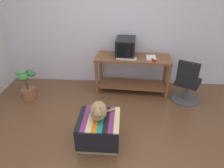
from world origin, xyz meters
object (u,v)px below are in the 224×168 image
Objects in this scene: book at (151,58)px; desk at (132,68)px; keyboard at (127,58)px; tv_monitor at (126,47)px; ottoman_with_blanket at (99,130)px; potted_plant at (27,86)px; office_chair at (187,84)px; cat at (99,111)px; stapler at (153,60)px.

desk is at bearing 171.71° from book.
keyboard is 1.58× the size of book.
tv_monitor reaches higher than ottoman_with_blanket.
book is 1.84m from ottoman_with_blanket.
potted_plant is 0.71× the size of office_chair.
cat is (-0.36, -1.66, -0.39)m from tv_monitor.
office_chair reaches higher than book.
book is 0.42× the size of ottoman_with_blanket.
office_chair is (1.20, -0.47, -0.56)m from tv_monitor.
tv_monitor reaches higher than keyboard.
desk is at bearing 10.57° from office_chair.
desk is 2.43× the size of potted_plant.
stapler is at bearing -26.10° from tv_monitor.
desk is 3.85× the size of keyboard.
stapler is at bearing 16.42° from office_chair.
desk reaches higher than cat.
cat is at bearing 91.21° from ottoman_with_blanket.
ottoman_with_blanket is at bearing -98.10° from keyboard.
desk is 3.83× the size of cat.
tv_monitor reaches higher than stapler.
book is 0.28× the size of office_chair.
book reaches higher than ottoman_with_blanket.
stapler is (0.03, -0.14, 0.00)m from book.
keyboard is at bearing 70.70° from cat.
stapler is (2.48, 0.24, 0.51)m from potted_plant.
potted_plant is (-2.10, -0.45, -0.24)m from desk.
office_chair is (0.69, -0.30, -0.41)m from book.
tv_monitor is at bearing 119.29° from stapler.
desk is 2.16m from potted_plant.
stapler reaches higher than desk.
book is at bearing 13.27° from keyboard.
office_chair is at bearing 33.02° from cat.
keyboard reaches higher than cat.
keyboard is at bearing -171.26° from book.
cat is 0.63× the size of potted_plant.
ottoman_with_blanket is (-0.52, -1.58, -0.31)m from desk.
cat is 3.65× the size of stapler.
book reaches higher than desk.
ottoman_with_blanket is 5.50× the size of stapler.
tv_monitor is 0.64m from stapler.
ottoman_with_blanket is at bearing -117.75° from book.
ottoman_with_blanket is 1.51× the size of cat.
keyboard reaches higher than desk.
potted_plant is 5.76× the size of stapler.
potted_plant is at bearing 154.55° from stapler.
book is at bearing 6.33° from office_chair.
tv_monitor is at bearing 8.69° from office_chair.
ottoman_with_blanket is at bearing -154.30° from stapler.
book is (0.49, 0.06, 0.00)m from keyboard.
stapler is at bearing -2.90° from keyboard.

